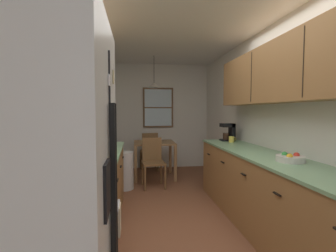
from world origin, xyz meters
TOP-DOWN VIEW (x-y plane):
  - ground_plane at (0.00, 1.00)m, footprint 12.00×12.00m
  - wall_left at (-1.35, 1.00)m, footprint 0.10×9.00m
  - wall_right at (1.35, 1.00)m, footprint 0.10×9.00m
  - wall_back at (0.00, 3.65)m, footprint 4.40×0.10m
  - ceiling_slab at (0.00, 1.00)m, footprint 4.40×9.00m
  - refrigerator at (-0.96, -1.27)m, footprint 0.71×0.78m
  - stove_range at (-0.99, -0.54)m, footprint 0.66×0.62m
  - microwave_over_range at (-1.11, -0.54)m, footprint 0.39×0.63m
  - counter_left at (-1.00, 0.72)m, footprint 0.64×1.90m
  - upper_cabinets_left at (-1.14, 0.67)m, footprint 0.33×1.98m
  - counter_right at (1.00, 0.14)m, footprint 0.64×3.29m
  - upper_cabinets_right at (1.14, 0.09)m, footprint 0.33×2.97m
  - dining_table at (-0.10, 2.69)m, footprint 0.84×0.77m
  - dining_chair_near at (-0.18, 2.10)m, footprint 0.43×0.43m
  - dining_chair_far at (-0.17, 3.29)m, footprint 0.43×0.43m
  - pendant_light at (-0.10, 2.69)m, footprint 0.26×0.26m
  - back_window at (0.06, 3.58)m, footprint 0.74×0.05m
  - trash_bin at (-0.70, 2.00)m, footprint 0.33×0.33m
  - storage_canister at (-1.00, -0.04)m, footprint 0.13×0.13m
  - dish_towel at (-0.64, -0.39)m, footprint 0.02×0.16m
  - coffee_maker at (1.08, 1.56)m, footprint 0.22×0.18m
  - mug_by_coffeemaker at (1.05, 1.35)m, footprint 0.12×0.09m
  - fruit_bowl at (1.03, -0.18)m, footprint 0.28×0.28m
  - table_serving_bowl at (-0.13, 2.68)m, footprint 0.21×0.21m

SIDE VIEW (x-z plane):
  - ground_plane at x=0.00m, z-range 0.00..0.00m
  - trash_bin at x=-0.70m, z-range 0.00..0.67m
  - counter_right at x=1.00m, z-range 0.00..0.90m
  - counter_left at x=-1.00m, z-range 0.00..0.90m
  - stove_range at x=-0.99m, z-range -0.08..1.02m
  - dish_towel at x=-0.64m, z-range 0.38..0.62m
  - dining_chair_near at x=-0.18m, z-range 0.05..0.95m
  - dining_chair_far at x=-0.17m, z-range 0.05..0.95m
  - dining_table at x=-0.10m, z-range 0.25..1.00m
  - table_serving_bowl at x=-0.13m, z-range 0.76..0.82m
  - refrigerator at x=-0.96m, z-range 0.00..1.83m
  - fruit_bowl at x=1.03m, z-range 0.89..0.98m
  - mug_by_coffeemaker at x=1.05m, z-range 0.90..1.00m
  - storage_canister at x=-1.00m, z-range 0.90..1.08m
  - coffee_maker at x=1.08m, z-range 0.91..1.20m
  - wall_left at x=-1.35m, z-range 0.00..2.55m
  - wall_right at x=1.35m, z-range 0.00..2.55m
  - wall_back at x=0.00m, z-range 0.00..2.55m
  - back_window at x=0.06m, z-range 1.00..1.97m
  - microwave_over_range at x=-1.11m, z-range 1.50..1.85m
  - upper_cabinets_right at x=1.14m, z-range 1.50..2.18m
  - upper_cabinets_left at x=-1.14m, z-range 1.52..2.25m
  - pendant_light at x=-0.10m, z-range 1.61..2.27m
  - ceiling_slab at x=0.00m, z-range 2.55..2.63m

